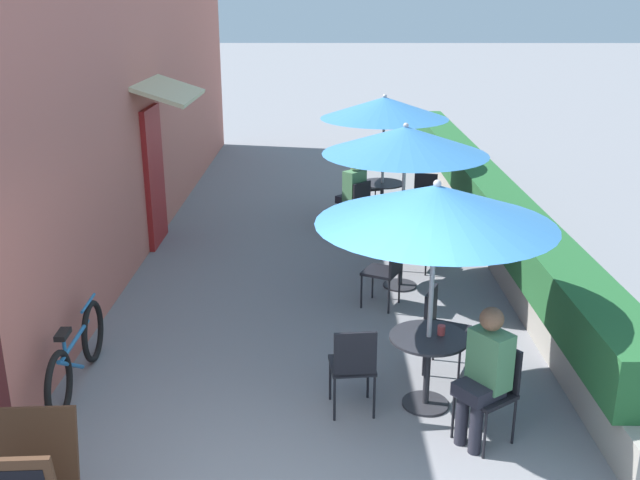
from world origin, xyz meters
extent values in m
cube|color=#C66B5B|center=(-2.55, 7.20, 2.10)|extent=(0.24, 14.41, 4.20)
cube|color=maroon|center=(-2.39, 6.48, 1.05)|extent=(0.08, 0.96, 2.10)
cube|color=beige|center=(-2.08, 6.48, 2.35)|extent=(0.78, 1.80, 0.30)
cube|color=gray|center=(2.75, 7.10, 0.23)|extent=(0.44, 13.41, 0.45)
cube|color=#235B2D|center=(2.75, 7.10, 0.73)|extent=(0.60, 12.74, 0.56)
cylinder|color=#28282D|center=(1.15, 1.76, 0.01)|extent=(0.44, 0.44, 0.02)
cylinder|color=#28282D|center=(1.15, 1.76, 0.35)|extent=(0.06, 0.06, 0.69)
cylinder|color=#28282D|center=(1.15, 1.76, 0.70)|extent=(0.72, 0.72, 0.02)
cylinder|color=#B7B7BC|center=(1.15, 1.76, 1.04)|extent=(0.04, 0.04, 2.08)
cone|color=#387ABC|center=(1.15, 1.76, 1.95)|extent=(2.08, 2.08, 0.35)
sphere|color=#B7B7BC|center=(1.15, 1.76, 2.14)|extent=(0.07, 0.07, 0.07)
cube|color=black|center=(1.44, 2.40, 0.45)|extent=(0.53, 0.53, 0.04)
cube|color=black|center=(1.27, 2.48, 0.66)|extent=(0.18, 0.36, 0.42)
cylinder|color=black|center=(1.53, 2.16, 0.23)|extent=(0.02, 0.02, 0.45)
cylinder|color=black|center=(1.68, 2.49, 0.23)|extent=(0.02, 0.02, 0.45)
cylinder|color=black|center=(1.20, 2.31, 0.23)|extent=(0.02, 0.02, 0.45)
cylinder|color=black|center=(1.35, 2.64, 0.23)|extent=(0.02, 0.02, 0.45)
cube|color=black|center=(0.45, 1.69, 0.45)|extent=(0.44, 0.44, 0.04)
cube|color=black|center=(0.47, 1.51, 0.66)|extent=(0.38, 0.07, 0.42)
cylinder|color=black|center=(0.61, 1.89, 0.23)|extent=(0.02, 0.02, 0.45)
cylinder|color=black|center=(0.26, 1.85, 0.23)|extent=(0.02, 0.02, 0.45)
cylinder|color=black|center=(0.65, 1.53, 0.23)|extent=(0.02, 0.02, 0.45)
cylinder|color=black|center=(0.29, 1.50, 0.23)|extent=(0.02, 0.02, 0.45)
cube|color=black|center=(1.56, 1.19, 0.45)|extent=(0.56, 0.56, 0.04)
cube|color=black|center=(1.71, 1.30, 0.66)|extent=(0.25, 0.33, 0.42)
cylinder|color=black|center=(1.31, 1.24, 0.23)|extent=(0.02, 0.02, 0.45)
cylinder|color=black|center=(1.52, 0.94, 0.23)|extent=(0.02, 0.02, 0.45)
cylinder|color=black|center=(1.60, 1.45, 0.23)|extent=(0.02, 0.02, 0.45)
cylinder|color=black|center=(1.81, 1.15, 0.23)|extent=(0.02, 0.02, 0.45)
cylinder|color=#23232D|center=(1.37, 1.15, 0.24)|extent=(0.11, 0.11, 0.47)
cylinder|color=#23232D|center=(1.46, 1.02, 0.24)|extent=(0.11, 0.11, 0.47)
cube|color=#23232D|center=(1.49, 1.14, 0.53)|extent=(0.47, 0.45, 0.12)
cube|color=#4C8456|center=(1.58, 1.21, 0.78)|extent=(0.38, 0.40, 0.50)
sphere|color=brown|center=(1.56, 1.19, 1.15)|extent=(0.20, 0.20, 0.20)
cylinder|color=#B73D3D|center=(1.27, 1.80, 0.75)|extent=(0.07, 0.07, 0.09)
cylinder|color=#28282D|center=(1.20, 4.68, 0.01)|extent=(0.44, 0.44, 0.02)
cylinder|color=#28282D|center=(1.20, 4.68, 0.35)|extent=(0.06, 0.06, 0.69)
cylinder|color=#28282D|center=(1.20, 4.68, 0.70)|extent=(0.72, 0.72, 0.02)
cylinder|color=#B7B7BC|center=(1.20, 4.68, 1.04)|extent=(0.04, 0.04, 2.08)
cone|color=#387ABC|center=(1.20, 4.68, 1.95)|extent=(2.08, 2.08, 0.35)
sphere|color=#B7B7BC|center=(1.20, 4.68, 2.14)|extent=(0.07, 0.07, 0.07)
cube|color=black|center=(1.51, 5.31, 0.45)|extent=(0.54, 0.54, 0.04)
cube|color=black|center=(1.35, 5.39, 0.66)|extent=(0.19, 0.35, 0.42)
cylinder|color=black|center=(1.59, 5.07, 0.23)|extent=(0.02, 0.02, 0.45)
cylinder|color=black|center=(1.75, 5.39, 0.23)|extent=(0.02, 0.02, 0.45)
cylinder|color=black|center=(1.27, 5.23, 0.23)|extent=(0.02, 0.02, 0.45)
cylinder|color=black|center=(1.43, 5.55, 0.23)|extent=(0.02, 0.02, 0.45)
cube|color=black|center=(0.90, 4.05, 0.45)|extent=(0.54, 0.54, 0.04)
cube|color=black|center=(1.06, 3.97, 0.66)|extent=(0.19, 0.35, 0.42)
cylinder|color=black|center=(0.81, 4.29, 0.23)|extent=(0.02, 0.02, 0.45)
cylinder|color=black|center=(0.66, 3.97, 0.23)|extent=(0.02, 0.02, 0.45)
cylinder|color=black|center=(1.14, 4.13, 0.23)|extent=(0.02, 0.02, 0.45)
cylinder|color=black|center=(0.98, 3.81, 0.23)|extent=(0.02, 0.02, 0.45)
cylinder|color=white|center=(1.35, 4.65, 0.75)|extent=(0.07, 0.07, 0.09)
cylinder|color=#28282D|center=(1.17, 7.48, 0.01)|extent=(0.44, 0.44, 0.02)
cylinder|color=#28282D|center=(1.17, 7.48, 0.35)|extent=(0.06, 0.06, 0.69)
cylinder|color=#28282D|center=(1.17, 7.48, 0.70)|extent=(0.72, 0.72, 0.02)
cylinder|color=#B7B7BC|center=(1.17, 7.48, 1.04)|extent=(0.04, 0.04, 2.08)
cone|color=#387ABC|center=(1.17, 7.48, 1.95)|extent=(2.08, 2.08, 0.35)
sphere|color=#B7B7BC|center=(1.17, 7.48, 2.14)|extent=(0.07, 0.07, 0.07)
cube|color=black|center=(0.67, 6.99, 0.45)|extent=(0.57, 0.57, 0.04)
cube|color=black|center=(0.80, 6.85, 0.66)|extent=(0.29, 0.29, 0.42)
cylinder|color=black|center=(0.67, 7.24, 0.23)|extent=(0.02, 0.02, 0.45)
cylinder|color=black|center=(0.41, 6.99, 0.23)|extent=(0.02, 0.02, 0.45)
cylinder|color=black|center=(0.92, 6.98, 0.23)|extent=(0.02, 0.02, 0.45)
cylinder|color=black|center=(0.67, 6.73, 0.23)|extent=(0.02, 0.02, 0.45)
cylinder|color=#23232D|center=(0.60, 7.17, 0.24)|extent=(0.11, 0.11, 0.47)
cylinder|color=#23232D|center=(0.48, 7.06, 0.24)|extent=(0.11, 0.11, 0.47)
cube|color=#23232D|center=(0.60, 7.05, 0.53)|extent=(0.47, 0.47, 0.12)
cube|color=#4C8456|center=(0.68, 6.97, 0.78)|extent=(0.40, 0.40, 0.50)
sphere|color=beige|center=(0.67, 6.99, 1.15)|extent=(0.20, 0.20, 0.20)
cube|color=black|center=(1.84, 7.29, 0.45)|extent=(0.49, 0.49, 0.04)
cube|color=black|center=(1.89, 7.47, 0.66)|extent=(0.37, 0.13, 0.42)
cylinder|color=black|center=(1.62, 7.16, 0.23)|extent=(0.02, 0.02, 0.45)
cylinder|color=black|center=(1.97, 7.07, 0.23)|extent=(0.02, 0.02, 0.45)
cylinder|color=black|center=(1.72, 7.51, 0.23)|extent=(0.02, 0.02, 0.45)
cylinder|color=black|center=(2.07, 7.41, 0.23)|extent=(0.02, 0.02, 0.45)
cube|color=black|center=(0.99, 8.15, 0.45)|extent=(0.49, 0.49, 0.04)
cube|color=black|center=(0.82, 8.11, 0.66)|extent=(0.12, 0.38, 0.42)
cylinder|color=black|center=(1.21, 8.02, 0.23)|extent=(0.02, 0.02, 0.45)
cylinder|color=black|center=(1.12, 8.37, 0.23)|extent=(0.02, 0.02, 0.45)
cylinder|color=black|center=(0.86, 7.94, 0.23)|extent=(0.02, 0.02, 0.45)
cylinder|color=black|center=(0.78, 8.28, 0.23)|extent=(0.02, 0.02, 0.45)
torus|color=black|center=(-2.22, 2.64, 0.32)|extent=(0.08, 0.65, 0.65)
torus|color=black|center=(-2.18, 1.53, 0.32)|extent=(0.08, 0.65, 0.65)
cylinder|color=#236BA8|center=(-2.20, 2.09, 0.50)|extent=(0.07, 0.87, 0.04)
cylinder|color=#236BA8|center=(-2.19, 1.89, 0.34)|extent=(0.06, 0.63, 0.42)
cylinder|color=#236BA8|center=(-2.19, 1.78, 0.60)|extent=(0.04, 0.04, 0.23)
cube|color=black|center=(-2.19, 1.78, 0.71)|extent=(0.11, 0.22, 0.05)
cylinder|color=#236BA8|center=(-2.22, 2.60, 0.66)|extent=(0.05, 0.46, 0.03)
cube|color=#422819|center=(-1.85, 0.15, 0.46)|extent=(0.64, 0.27, 0.91)
cube|color=black|center=(-1.85, 0.17, 0.48)|extent=(0.52, 0.19, 0.69)
camera|label=1|loc=(0.19, -4.08, 3.61)|focal=40.00mm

